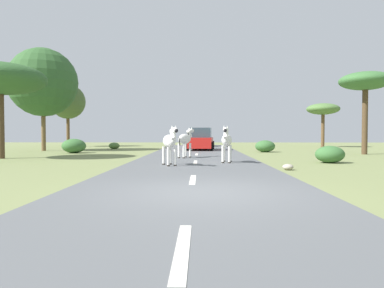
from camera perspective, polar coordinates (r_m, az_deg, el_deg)
name	(u,v)px	position (r m, az deg, el deg)	size (l,w,h in m)	color
ground_plane	(203,193)	(8.07, 1.75, -7.95)	(90.00, 90.00, 0.00)	olive
road	(191,192)	(8.07, -0.15, -7.77)	(6.00, 64.00, 0.05)	#56595B
lane_markings	(190,199)	(7.08, -0.35, -8.88)	(0.16, 56.00, 0.01)	silver
zebra_0	(170,142)	(14.39, -3.57, 0.36)	(0.86, 1.64, 1.62)	silver
zebra_1	(185,139)	(19.06, -1.07, 0.75)	(1.01, 1.64, 1.65)	silver
zebra_2	(227,141)	(15.89, 5.57, 0.53)	(0.61, 1.74, 1.64)	silver
car_0	(201,140)	(28.00, 1.42, 0.68)	(2.25, 4.45, 1.74)	red
car_1	(199,138)	(36.57, 1.06, 0.92)	(2.17, 4.42, 1.74)	red
tree_1	(365,83)	(25.66, 26.09, 8.85)	(3.27, 3.27, 5.30)	#4C3823
tree_3	(0,79)	(21.81, -28.43, 9.13)	(4.77, 4.77, 5.11)	#4C3823
tree_4	(323,110)	(37.19, 20.31, 5.20)	(3.16, 3.16, 4.30)	brown
tree_5	(43,83)	(30.08, -22.83, 9.09)	(5.25, 5.25, 7.92)	brown
tree_6	(68,102)	(38.44, -19.33, 6.41)	(3.52, 3.52, 6.35)	brown
bush_1	(114,146)	(31.46, -12.39, -0.28)	(0.94, 0.84, 0.56)	#4C7038
bush_2	(74,146)	(25.73, -18.45, -0.29)	(1.64, 1.48, 0.98)	#386633
bush_3	(330,154)	(17.44, 21.27, -1.56)	(1.31, 1.18, 0.79)	#386633
bush_4	(265,146)	(26.16, 11.66, -0.35)	(1.42, 1.28, 0.85)	#386633
rock_0	(288,167)	(13.58, 15.16, -3.59)	(0.40, 0.40, 0.23)	#A89E8C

